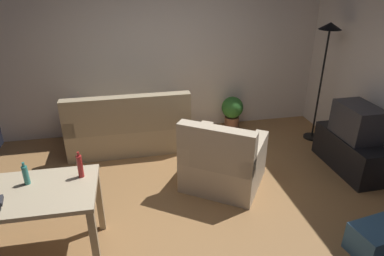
% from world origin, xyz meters
% --- Properties ---
extents(ground_plane, '(5.20, 4.40, 0.02)m').
position_xyz_m(ground_plane, '(0.00, 0.00, -0.01)').
color(ground_plane, '#9E7042').
extents(wall_rear, '(5.20, 0.10, 2.70)m').
position_xyz_m(wall_rear, '(0.00, 2.20, 1.35)').
color(wall_rear, silver).
rests_on(wall_rear, ground_plane).
extents(couch, '(1.76, 0.84, 0.92)m').
position_xyz_m(couch, '(-0.64, 1.59, 0.31)').
color(couch, tan).
rests_on(couch, ground_plane).
extents(tv_stand, '(0.44, 1.10, 0.48)m').
position_xyz_m(tv_stand, '(2.25, 0.37, 0.24)').
color(tv_stand, black).
rests_on(tv_stand, ground_plane).
extents(tv, '(0.41, 0.60, 0.44)m').
position_xyz_m(tv, '(2.25, 0.37, 0.70)').
color(tv, '#2D2D33').
rests_on(tv, tv_stand).
extents(torchiere_lamp, '(0.32, 0.32, 1.81)m').
position_xyz_m(torchiere_lamp, '(2.25, 1.30, 1.41)').
color(torchiere_lamp, black).
rests_on(torchiere_lamp, ground_plane).
extents(desk, '(1.21, 0.72, 0.76)m').
position_xyz_m(desk, '(-1.57, -0.48, 0.65)').
color(desk, '#C6B28E').
rests_on(desk, ground_plane).
extents(potted_plant, '(0.36, 0.36, 0.57)m').
position_xyz_m(potted_plant, '(1.08, 1.90, 0.33)').
color(potted_plant, brown).
rests_on(potted_plant, ground_plane).
extents(armchair, '(1.22, 1.20, 0.92)m').
position_xyz_m(armchair, '(0.45, 0.33, 0.32)').
color(armchair, beige).
rests_on(armchair, ground_plane).
extents(storage_box, '(0.53, 0.41, 0.30)m').
position_xyz_m(storage_box, '(1.57, -1.06, 0.15)').
color(storage_box, '#386084').
rests_on(storage_box, ground_plane).
extents(bottle_tall, '(0.05, 0.05, 0.22)m').
position_xyz_m(bottle_tall, '(-1.56, -0.36, 0.85)').
color(bottle_tall, teal).
rests_on(bottle_tall, desk).
extents(bottle_red, '(0.05, 0.05, 0.26)m').
position_xyz_m(bottle_red, '(-1.11, -0.34, 0.87)').
color(bottle_red, '#AD2323').
rests_on(bottle_red, desk).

